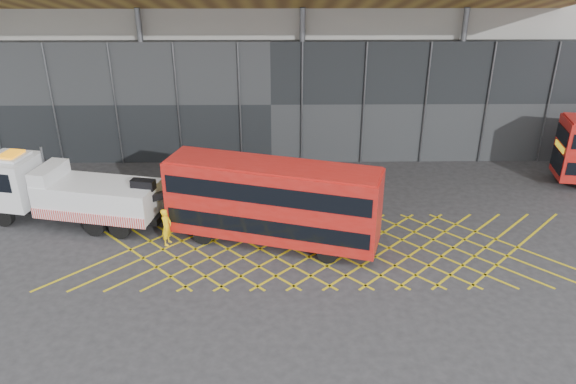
{
  "coord_description": "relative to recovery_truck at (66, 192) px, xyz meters",
  "views": [
    {
      "loc": [
        2.72,
        -23.87,
        14.46
      ],
      "look_at": [
        3.0,
        1.5,
        2.4
      ],
      "focal_mm": 35.0,
      "sensor_mm": 36.0,
      "label": 1
    }
  ],
  "objects": [
    {
      "name": "bus_towed",
      "position": [
        10.92,
        -2.29,
        0.6
      ],
      "size": [
        10.72,
        5.3,
        4.27
      ],
      "rotation": [
        0.0,
        0.0,
        -0.29
      ],
      "color": "#AD140F",
      "rests_on": "ground_plane"
    },
    {
      "name": "road_markings",
      "position": [
        13.51,
        -2.93,
        -1.76
      ],
      "size": [
        26.36,
        7.16,
        0.01
      ],
      "color": "gold",
      "rests_on": "ground_plane"
    },
    {
      "name": "construction_building",
      "position": [
        10.63,
        15.47,
        7.21
      ],
      "size": [
        55.0,
        23.97,
        18.0
      ],
      "color": "gray",
      "rests_on": "ground_plane"
    },
    {
      "name": "ground_plane",
      "position": [
        8.71,
        -2.93,
        -1.77
      ],
      "size": [
        120.0,
        120.0,
        0.0
      ],
      "primitive_type": "plane",
      "color": "#28282B"
    },
    {
      "name": "worker",
      "position": [
        5.67,
        -2.38,
        -0.8
      ],
      "size": [
        0.62,
        0.8,
        1.94
      ],
      "primitive_type": "imported",
      "rotation": [
        0.0,
        0.0,
        1.33
      ],
      "color": "yellow",
      "rests_on": "ground_plane"
    },
    {
      "name": "recovery_truck",
      "position": [
        0.0,
        0.0,
        0.0
      ],
      "size": [
        11.02,
        4.49,
        3.83
      ],
      "rotation": [
        0.0,
        0.0,
        -0.21
      ],
      "color": "black",
      "rests_on": "ground_plane"
    }
  ]
}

